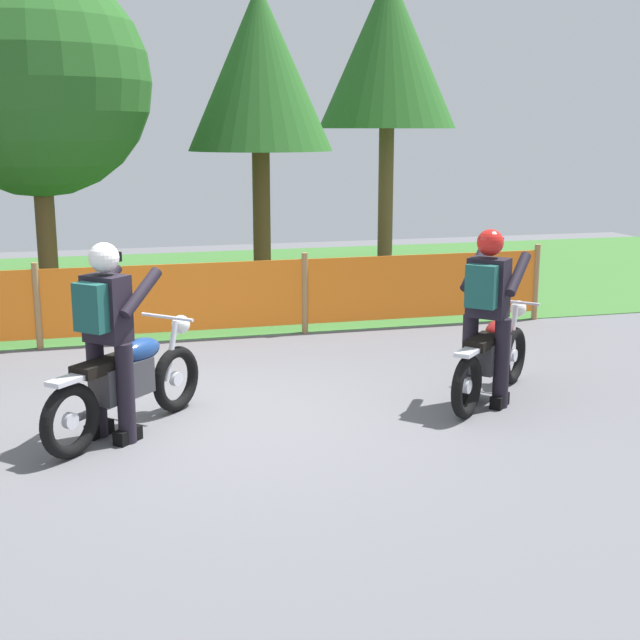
% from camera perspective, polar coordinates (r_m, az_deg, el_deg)
% --- Properties ---
extents(ground, '(24.00, 24.00, 0.02)m').
position_cam_1_polar(ground, '(8.10, -7.26, -6.38)').
color(ground, '#5B5B60').
extents(grass_verge, '(24.00, 7.91, 0.01)m').
position_cam_1_polar(grass_verge, '(14.86, -10.83, 2.21)').
color(grass_verge, '#386B2D').
rests_on(grass_verge, ground).
extents(barrier_fence, '(9.95, 0.08, 1.05)m').
position_cam_1_polar(barrier_fence, '(10.88, -9.45, 1.43)').
color(barrier_fence, '#997547').
rests_on(barrier_fence, ground).
extents(tree_near_left, '(3.20, 3.20, 4.84)m').
position_cam_1_polar(tree_near_left, '(13.11, -18.19, 14.64)').
color(tree_near_left, brown).
rests_on(tree_near_left, ground).
extents(tree_near_right, '(2.27, 2.27, 4.78)m').
position_cam_1_polar(tree_near_right, '(13.90, -4.00, 16.12)').
color(tree_near_right, brown).
rests_on(tree_near_right, ground).
extents(tree_rightmost, '(2.52, 2.52, 5.41)m').
position_cam_1_polar(tree_rightmost, '(16.45, 4.50, 17.25)').
color(tree_rightmost, brown).
rests_on(tree_rightmost, ground).
extents(motorcycle_lead, '(1.44, 1.50, 0.94)m').
position_cam_1_polar(motorcycle_lead, '(7.69, -12.57, -4.00)').
color(motorcycle_lead, black).
rests_on(motorcycle_lead, ground).
extents(motorcycle_trailing, '(1.42, 1.39, 0.89)m').
position_cam_1_polar(motorcycle_trailing, '(8.59, 11.28, -2.34)').
color(motorcycle_trailing, black).
rests_on(motorcycle_trailing, ground).
extents(rider_lead, '(0.76, 0.77, 1.69)m').
position_cam_1_polar(rider_lead, '(7.41, -13.83, -0.70)').
color(rider_lead, black).
rests_on(rider_lead, ground).
extents(rider_trailing, '(0.77, 0.76, 1.69)m').
position_cam_1_polar(rider_trailing, '(8.28, 10.95, 0.81)').
color(rider_trailing, black).
rests_on(rider_trailing, ground).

